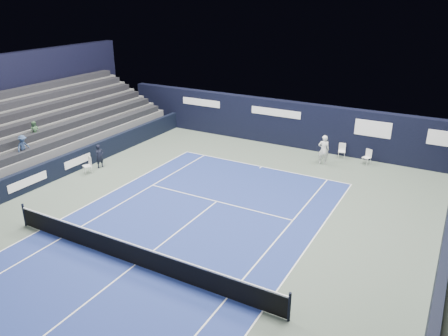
# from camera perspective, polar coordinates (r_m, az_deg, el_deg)

# --- Properties ---
(ground) EXTENTS (48.00, 48.00, 0.00)m
(ground) POSITION_cam_1_polar(r_m,az_deg,el_deg) (19.15, -7.64, -9.47)
(ground) COLOR #4B594E
(ground) RESTS_ON ground
(court_surface) EXTENTS (10.97, 23.77, 0.01)m
(court_surface) POSITION_cam_1_polar(r_m,az_deg,el_deg) (17.86, -11.52, -12.29)
(court_surface) COLOR navy
(court_surface) RESTS_ON ground
(enclosure_wall_right) EXTENTS (0.30, 22.00, 1.80)m
(enclosure_wall_right) POSITION_cam_1_polar(r_m,az_deg,el_deg) (19.17, 27.02, -8.78)
(enclosure_wall_right) COLOR black
(enclosure_wall_right) RESTS_ON ground
(folding_chair_back_a) EXTENTS (0.51, 0.53, 0.97)m
(folding_chair_back_a) POSITION_cam_1_polar(r_m,az_deg,el_deg) (29.02, 15.17, 2.53)
(folding_chair_back_a) COLOR white
(folding_chair_back_a) RESTS_ON ground
(folding_chair_back_b) EXTENTS (0.55, 0.54, 0.96)m
(folding_chair_back_b) POSITION_cam_1_polar(r_m,az_deg,el_deg) (28.37, 18.24, 1.52)
(folding_chair_back_b) COLOR silver
(folding_chair_back_b) RESTS_ON ground
(line_judge_chair) EXTENTS (0.59, 0.59, 1.02)m
(line_judge_chair) POSITION_cam_1_polar(r_m,az_deg,el_deg) (26.78, -17.30, 0.52)
(line_judge_chair) COLOR white
(line_judge_chair) RESTS_ON ground
(line_judge) EXTENTS (0.48, 0.61, 1.46)m
(line_judge) POSITION_cam_1_polar(r_m,az_deg,el_deg) (27.42, -15.93, 1.50)
(line_judge) COLOR black
(line_judge) RESTS_ON ground
(court_markings) EXTENTS (11.03, 23.83, 0.00)m
(court_markings) POSITION_cam_1_polar(r_m,az_deg,el_deg) (17.86, -11.52, -12.28)
(court_markings) COLOR white
(court_markings) RESTS_ON court_surface
(tennis_net) EXTENTS (12.90, 0.10, 1.10)m
(tennis_net) POSITION_cam_1_polar(r_m,az_deg,el_deg) (17.59, -11.65, -10.93)
(tennis_net) COLOR black
(tennis_net) RESTS_ON ground
(back_sponsor_wall) EXTENTS (26.00, 0.63, 3.10)m
(back_sponsor_wall) POSITION_cam_1_polar(r_m,az_deg,el_deg) (30.37, 8.68, 5.72)
(back_sponsor_wall) COLOR black
(back_sponsor_wall) RESTS_ON ground
(side_barrier_left) EXTENTS (0.33, 22.00, 1.20)m
(side_barrier_left) POSITION_cam_1_polar(r_m,az_deg,el_deg) (27.48, -18.83, 0.91)
(side_barrier_left) COLOR black
(side_barrier_left) RESTS_ON ground
(spectator_stand) EXTENTS (6.00, 18.00, 6.40)m
(spectator_stand) POSITION_cam_1_polar(r_m,az_deg,el_deg) (30.48, -22.61, 5.11)
(spectator_stand) COLOR #4F4E51
(spectator_stand) RESTS_ON ground
(tennis_player) EXTENTS (0.79, 0.95, 1.86)m
(tennis_player) POSITION_cam_1_polar(r_m,az_deg,el_deg) (27.56, 12.87, 2.35)
(tennis_player) COLOR white
(tennis_player) RESTS_ON ground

